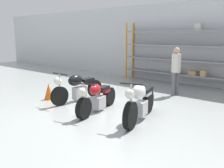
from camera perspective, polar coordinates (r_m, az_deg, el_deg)
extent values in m
plane|color=#9EA3A0|center=(7.36, -2.06, -5.81)|extent=(30.00, 30.00, 0.00)
cube|color=silver|center=(11.54, 16.65, 8.94)|extent=(30.00, 0.08, 3.60)
cylinder|color=orange|center=(12.50, 3.30, 7.50)|extent=(0.08, 0.08, 2.73)
cylinder|color=orange|center=(12.93, 4.82, 7.60)|extent=(0.08, 0.08, 2.73)
cube|color=gray|center=(11.52, 13.62, 2.38)|extent=(4.83, 0.55, 0.05)
cube|color=gray|center=(11.44, 13.76, 5.45)|extent=(4.83, 0.55, 0.05)
cube|color=gray|center=(11.40, 13.90, 8.54)|extent=(4.83, 0.55, 0.05)
cube|color=gray|center=(11.40, 14.05, 11.65)|extent=(4.83, 0.55, 0.05)
cube|color=silver|center=(11.05, 19.11, 12.23)|extent=(0.25, 0.26, 0.27)
cube|color=tan|center=(11.44, 14.65, 2.86)|extent=(0.26, 0.30, 0.18)
cube|color=tan|center=(11.07, 18.10, 2.41)|extent=(0.34, 0.30, 0.18)
cube|color=tan|center=(10.85, 20.16, 2.29)|extent=(0.22, 0.20, 0.25)
cylinder|color=black|center=(7.82, -11.88, -2.75)|extent=(0.12, 0.60, 0.60)
cylinder|color=black|center=(8.79, -3.96, -1.01)|extent=(0.12, 0.60, 0.60)
cube|color=#ADADB2|center=(8.32, -7.43, -1.98)|extent=(0.21, 0.47, 0.39)
ellipsoid|color=black|center=(8.13, -8.40, 0.83)|extent=(0.30, 0.54, 0.36)
cube|color=black|center=(8.48, -5.68, 0.96)|extent=(0.25, 0.47, 0.10)
cube|color=black|center=(8.56, -5.25, 0.44)|extent=(0.21, 0.33, 0.12)
cylinder|color=#ADADB2|center=(7.76, -11.87, -0.26)|extent=(0.05, 0.05, 0.69)
sphere|color=silver|center=(7.69, -12.32, 0.66)|extent=(0.24, 0.24, 0.24)
cylinder|color=black|center=(7.72, -11.79, 2.27)|extent=(0.67, 0.04, 0.04)
cylinder|color=black|center=(6.51, -6.48, -5.54)|extent=(0.30, 0.59, 0.57)
cylinder|color=black|center=(7.71, -0.67, -2.83)|extent=(0.30, 0.59, 0.57)
cube|color=#ADADB2|center=(7.15, -3.12, -4.20)|extent=(0.38, 0.47, 0.34)
ellipsoid|color=#B2191E|center=(6.91, -3.85, -1.29)|extent=(0.37, 0.49, 0.31)
cube|color=black|center=(7.32, -2.01, -0.94)|extent=(0.33, 0.50, 0.10)
cube|color=#B2191E|center=(7.44, -1.56, -1.45)|extent=(0.26, 0.36, 0.12)
cylinder|color=#ADADB2|center=(6.44, -6.44, -2.80)|extent=(0.06, 0.06, 0.63)
sphere|color=silver|center=(6.35, -6.81, -1.86)|extent=(0.23, 0.23, 0.23)
cylinder|color=black|center=(6.40, -6.36, 0.00)|extent=(0.71, 0.22, 0.04)
cylinder|color=black|center=(5.78, 4.22, -7.19)|extent=(0.32, 0.67, 0.66)
cylinder|color=black|center=(7.05, 8.26, -3.92)|extent=(0.32, 0.67, 0.66)
cube|color=#ADADB2|center=(6.46, 6.58, -5.56)|extent=(0.36, 0.49, 0.36)
ellipsoid|color=silver|center=(6.19, 6.18, -1.77)|extent=(0.45, 0.60, 0.37)
cube|color=black|center=(6.73, 7.74, -1.25)|extent=(0.41, 0.62, 0.10)
cube|color=silver|center=(6.75, 7.72, -2.00)|extent=(0.33, 0.45, 0.12)
cylinder|color=#ADADB2|center=(5.70, 4.34, -3.65)|extent=(0.06, 0.06, 0.73)
sphere|color=silver|center=(5.60, 4.11, -2.32)|extent=(0.23, 0.23, 0.23)
cylinder|color=black|center=(5.64, 4.51, -0.01)|extent=(0.55, 0.19, 0.04)
cylinder|color=#595960|center=(9.34, 14.59, 0.11)|extent=(0.13, 0.13, 0.84)
cylinder|color=#595960|center=(9.20, 13.87, -0.02)|extent=(0.13, 0.13, 0.84)
cylinder|color=beige|center=(9.16, 14.45, 4.66)|extent=(0.39, 0.39, 0.66)
sphere|color=tan|center=(9.12, 14.59, 7.43)|extent=(0.23, 0.23, 0.23)
cone|color=orange|center=(8.69, -14.26, -1.64)|extent=(0.32, 0.32, 0.55)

